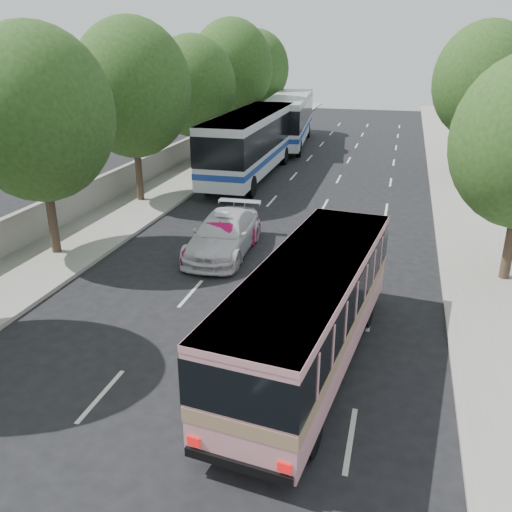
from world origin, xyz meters
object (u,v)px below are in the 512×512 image
(pink_bus, at_px, (310,304))
(tour_coach_rear, at_px, (289,116))
(pink_taxi, at_px, (223,235))
(tour_coach_front, at_px, (251,139))
(white_pickup, at_px, (224,234))

(pink_bus, relative_size, tour_coach_rear, 0.71)
(pink_taxi, relative_size, tour_coach_front, 0.35)
(tour_coach_rear, bearing_deg, white_pickup, -89.90)
(pink_bus, relative_size, white_pickup, 1.73)
(tour_coach_rear, bearing_deg, tour_coach_front, -95.66)
(pink_bus, bearing_deg, white_pickup, 129.76)
(white_pickup, relative_size, tour_coach_front, 0.41)
(pink_bus, distance_m, tour_coach_front, 21.75)
(white_pickup, bearing_deg, tour_coach_front, 98.91)
(pink_taxi, relative_size, tour_coach_rear, 0.35)
(tour_coach_front, xyz_separation_m, tour_coach_rear, (0.00, 11.70, -0.01))
(white_pickup, xyz_separation_m, tour_coach_rear, (-2.50, 24.83, 1.60))
(tour_coach_front, relative_size, tour_coach_rear, 0.99)
(tour_coach_front, height_order, tour_coach_rear, tour_coach_front)
(pink_bus, bearing_deg, tour_coach_front, 116.32)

